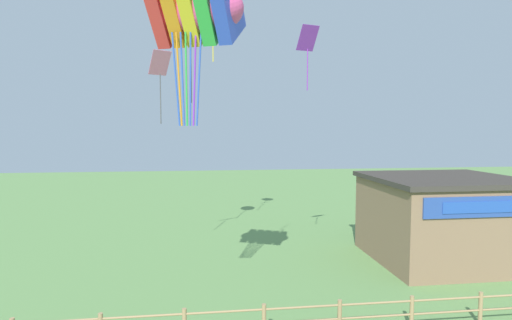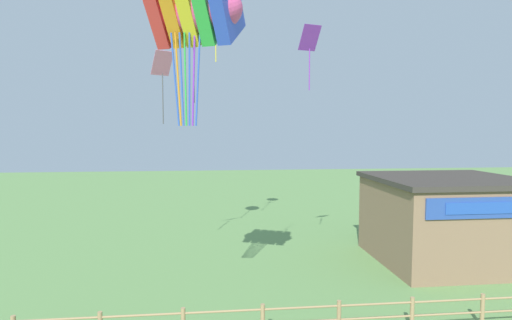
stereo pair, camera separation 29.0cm
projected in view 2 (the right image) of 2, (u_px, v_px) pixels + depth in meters
wooden_fence at (263, 319)px, 12.57m from camera, size 19.93×0.14×1.14m
seaside_building at (446, 219)px, 19.98m from camera, size 7.03×6.46×4.28m
kite_rainbow_parafoil at (196, 11)px, 12.38m from camera, size 3.65×3.26×4.72m
kite_pink_diamond at (162, 71)px, 18.09m from camera, size 1.09×1.02×3.25m
kite_cyan_delta at (193, 37)px, 20.15m from camera, size 1.23×1.11×3.76m
kite_red_diamond at (216, 13)px, 20.49m from camera, size 0.78×0.72×3.52m
kite_purple_streamer at (310, 44)px, 17.79m from camera, size 0.99×0.84×2.82m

